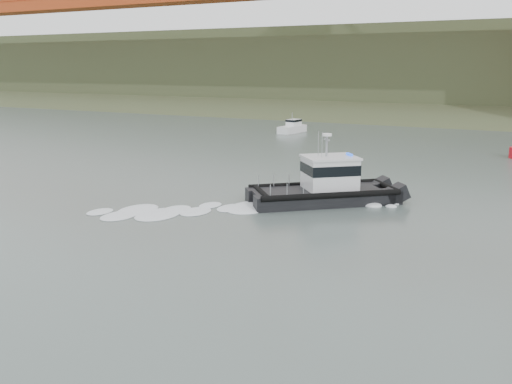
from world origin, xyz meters
TOP-DOWN VIEW (x-y plane):
  - ground at (0.00, 0.00)m, footprint 400.00×400.00m
  - headlands at (0.00, 125.50)m, footprint 500.00×105.36m
  - patrol_boat at (2.23, 17.73)m, footprint 10.13×9.53m
  - motorboat at (-17.48, 55.39)m, footprint 2.38×5.47m

SIDE VIEW (x-z plane):
  - ground at x=0.00m, z-range 0.00..0.00m
  - motorboat at x=-17.48m, z-range -0.73..2.19m
  - patrol_boat at x=2.23m, z-range -1.24..3.72m
  - headlands at x=0.00m, z-range -6.52..20.61m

